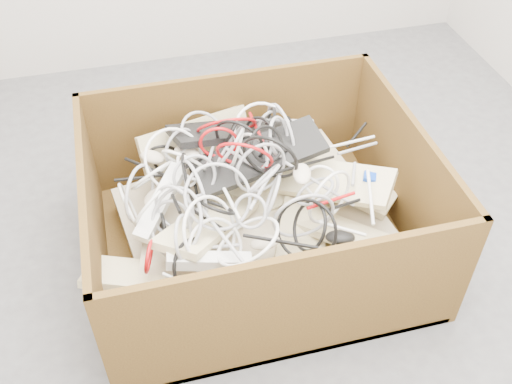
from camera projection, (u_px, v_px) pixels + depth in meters
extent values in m
plane|color=#48494B|center=(286.00, 234.00, 2.45)|extent=(3.00, 3.00, 0.00)
cube|color=#3B260E|center=(257.00, 248.00, 2.37)|extent=(1.20, 1.00, 0.03)
cube|color=#3B260E|center=(229.00, 126.00, 2.55)|extent=(1.20, 0.03, 0.52)
cube|color=#3B260E|center=(296.00, 310.00, 1.86)|extent=(1.20, 0.02, 0.52)
cube|color=#3B260E|center=(405.00, 177.00, 2.31)|extent=(0.03, 0.95, 0.52)
cube|color=#3B260E|center=(95.00, 233.00, 2.10)|extent=(0.02, 0.95, 0.52)
cube|color=tan|center=(256.00, 232.00, 2.34)|extent=(1.06, 0.91, 0.19)
cube|color=tan|center=(235.00, 236.00, 2.22)|extent=(0.76, 0.68, 0.21)
cube|color=beige|center=(221.00, 211.00, 2.28)|extent=(0.51, 0.25, 0.13)
cube|color=beige|center=(336.00, 180.00, 2.41)|extent=(0.46, 0.47, 0.11)
cube|color=beige|center=(300.00, 252.00, 2.10)|extent=(0.35, 0.52, 0.07)
cube|color=beige|center=(159.00, 278.00, 1.97)|extent=(0.51, 0.33, 0.10)
cube|color=beige|center=(365.00, 241.00, 2.10)|extent=(0.43, 0.48, 0.16)
cube|color=beige|center=(197.00, 141.00, 2.39)|extent=(0.48, 0.27, 0.21)
cube|color=beige|center=(208.00, 223.00, 2.07)|extent=(0.43, 0.47, 0.21)
cube|color=beige|center=(328.00, 180.00, 2.24)|extent=(0.48, 0.44, 0.16)
cube|color=black|center=(233.00, 131.00, 2.30)|extent=(0.51, 0.26, 0.16)
cube|color=black|center=(260.00, 156.00, 2.18)|extent=(0.51, 0.24, 0.13)
ellipsoid|color=beige|center=(154.00, 198.00, 2.15)|extent=(0.11, 0.12, 0.04)
ellipsoid|color=beige|center=(294.00, 132.00, 2.35)|extent=(0.10, 0.12, 0.04)
ellipsoid|color=beige|center=(265.00, 242.00, 1.99)|extent=(0.11, 0.07, 0.04)
ellipsoid|color=beige|center=(302.00, 174.00, 2.02)|extent=(0.09, 0.12, 0.04)
ellipsoid|color=beige|center=(187.00, 152.00, 2.19)|extent=(0.12, 0.12, 0.04)
ellipsoid|color=black|center=(340.00, 237.00, 2.07)|extent=(0.12, 0.09, 0.04)
ellipsoid|color=beige|center=(152.00, 157.00, 2.25)|extent=(0.12, 0.12, 0.04)
cube|color=silver|center=(161.00, 202.00, 2.07)|extent=(0.22, 0.29, 0.13)
cube|color=silver|center=(209.00, 261.00, 1.89)|extent=(0.28, 0.09, 0.09)
cube|color=#0B35AF|center=(370.00, 177.00, 2.17)|extent=(0.06, 0.06, 0.03)
torus|color=black|center=(240.00, 141.00, 2.14)|extent=(0.21, 0.15, 0.23)
torus|color=#98989D|center=(304.00, 216.00, 2.00)|extent=(0.25, 0.04, 0.25)
torus|color=silver|center=(153.00, 204.00, 2.06)|extent=(0.21, 0.19, 0.25)
torus|color=#A80C0F|center=(149.00, 257.00, 1.89)|extent=(0.06, 0.15, 0.16)
torus|color=#98989D|center=(273.00, 126.00, 2.31)|extent=(0.19, 0.06, 0.19)
torus|color=black|center=(190.00, 180.00, 2.10)|extent=(0.07, 0.28, 0.27)
torus|color=silver|center=(251.00, 153.00, 2.15)|extent=(0.15, 0.17, 0.21)
torus|color=black|center=(161.00, 156.00, 2.32)|extent=(0.14, 0.05, 0.14)
torus|color=#98989D|center=(195.00, 176.00, 2.08)|extent=(0.20, 0.08, 0.20)
torus|color=silver|center=(321.00, 182.00, 2.10)|extent=(0.16, 0.09, 0.17)
torus|color=#A80C0F|center=(226.00, 127.00, 2.25)|extent=(0.31, 0.21, 0.25)
torus|color=silver|center=(237.00, 146.00, 2.14)|extent=(0.09, 0.22, 0.22)
torus|color=silver|center=(330.00, 197.00, 2.06)|extent=(0.24, 0.14, 0.27)
torus|color=#A80C0F|center=(219.00, 143.00, 2.14)|extent=(0.18, 0.04, 0.18)
torus|color=black|center=(306.00, 230.00, 1.98)|extent=(0.23, 0.21, 0.27)
torus|color=#98989D|center=(180.00, 147.00, 2.23)|extent=(0.18, 0.14, 0.22)
torus|color=silver|center=(263.00, 133.00, 2.21)|extent=(0.29, 0.18, 0.24)
torus|color=#98989D|center=(261.00, 168.00, 2.10)|extent=(0.28, 0.08, 0.29)
torus|color=black|center=(163.00, 228.00, 2.04)|extent=(0.03, 0.15, 0.15)
torus|color=#98989D|center=(250.00, 211.00, 1.94)|extent=(0.15, 0.12, 0.13)
torus|color=#98989D|center=(315.00, 191.00, 2.06)|extent=(0.19, 0.20, 0.09)
torus|color=black|center=(309.00, 226.00, 1.99)|extent=(0.12, 0.23, 0.21)
torus|color=silver|center=(215.00, 248.00, 1.92)|extent=(0.24, 0.21, 0.17)
torus|color=black|center=(192.00, 264.00, 1.91)|extent=(0.18, 0.19, 0.24)
torus|color=black|center=(231.00, 132.00, 2.21)|extent=(0.08, 0.15, 0.15)
torus|color=#A80C0F|center=(244.00, 156.00, 2.08)|extent=(0.21, 0.19, 0.22)
torus|color=silver|center=(152.00, 176.00, 2.16)|extent=(0.22, 0.20, 0.16)
torus|color=#98989D|center=(218.00, 196.00, 1.96)|extent=(0.30, 0.24, 0.21)
torus|color=silver|center=(193.00, 164.00, 2.17)|extent=(0.16, 0.18, 0.11)
torus|color=silver|center=(210.00, 231.00, 1.91)|extent=(0.24, 0.28, 0.25)
torus|color=black|center=(267.00, 144.00, 2.07)|extent=(0.15, 0.12, 0.15)
torus|color=#98989D|center=(230.00, 146.00, 2.11)|extent=(0.16, 0.19, 0.21)
torus|color=black|center=(295.00, 129.00, 2.37)|extent=(0.08, 0.13, 0.12)
torus|color=#98989D|center=(184.00, 238.00, 1.89)|extent=(0.10, 0.21, 0.22)
torus|color=#98989D|center=(204.00, 134.00, 2.27)|extent=(0.24, 0.24, 0.15)
torus|color=#98989D|center=(172.00, 218.00, 2.02)|extent=(0.18, 0.09, 0.17)
torus|color=#98989D|center=(176.00, 222.00, 1.95)|extent=(0.20, 0.31, 0.27)
torus|color=black|center=(217.00, 207.00, 1.94)|extent=(0.16, 0.16, 0.10)
torus|color=#98989D|center=(281.00, 135.00, 2.29)|extent=(0.06, 0.35, 0.35)
torus|color=#98989D|center=(195.00, 189.00, 2.02)|extent=(0.08, 0.29, 0.30)
torus|color=silver|center=(184.00, 161.00, 2.15)|extent=(0.16, 0.19, 0.19)
torus|color=#98989D|center=(140.00, 194.00, 2.08)|extent=(0.13, 0.20, 0.22)
torus|color=silver|center=(175.00, 160.00, 2.14)|extent=(0.27, 0.20, 0.26)
torus|color=silver|center=(247.00, 241.00, 1.88)|extent=(0.29, 0.30, 0.13)
torus|color=#98989D|center=(174.00, 208.00, 1.98)|extent=(0.14, 0.19, 0.22)
torus|color=#98989D|center=(265.00, 178.00, 1.97)|extent=(0.14, 0.16, 0.15)
torus|color=silver|center=(130.00, 208.00, 2.10)|extent=(0.08, 0.27, 0.27)
torus|color=black|center=(270.00, 158.00, 2.03)|extent=(0.24, 0.17, 0.28)
torus|color=black|center=(259.00, 137.00, 2.26)|extent=(0.11, 0.19, 0.20)
torus|color=#98989D|center=(279.00, 137.00, 2.15)|extent=(0.15, 0.15, 0.19)
torus|color=black|center=(267.00, 136.00, 2.25)|extent=(0.09, 0.31, 0.31)
torus|color=#98989D|center=(272.00, 197.00, 1.96)|extent=(0.10, 0.20, 0.20)
cylinder|color=silver|center=(371.00, 197.00, 2.07)|extent=(0.06, 0.20, 0.08)
cylinder|color=silver|center=(342.00, 229.00, 1.97)|extent=(0.14, 0.10, 0.02)
cylinder|color=silver|center=(214.00, 135.00, 2.37)|extent=(0.11, 0.09, 0.05)
cylinder|color=silver|center=(183.00, 282.00, 1.85)|extent=(0.12, 0.09, 0.05)
cylinder|color=#98989D|center=(246.00, 161.00, 2.14)|extent=(0.13, 0.13, 0.06)
cylinder|color=#A80C0F|center=(331.00, 200.00, 2.01)|extent=(0.19, 0.06, 0.03)
cylinder|color=#98989D|center=(215.00, 247.00, 1.93)|extent=(0.16, 0.02, 0.04)
cylinder|color=black|center=(206.00, 219.00, 2.01)|extent=(0.11, 0.16, 0.03)
cylinder|color=black|center=(153.00, 161.00, 2.30)|extent=(0.08, 0.21, 0.05)
cylinder|color=black|center=(357.00, 135.00, 2.40)|extent=(0.12, 0.10, 0.05)
cylinder|color=black|center=(344.00, 205.00, 2.05)|extent=(0.13, 0.05, 0.03)
cylinder|color=black|center=(290.00, 139.00, 2.37)|extent=(0.19, 0.06, 0.03)
cylinder|color=#98989D|center=(282.00, 120.00, 2.35)|extent=(0.28, 0.04, 0.09)
cylinder|color=black|center=(290.00, 149.00, 2.18)|extent=(0.15, 0.08, 0.06)
cylinder|color=black|center=(176.00, 204.00, 1.98)|extent=(0.02, 0.13, 0.05)
cylinder|color=#98989D|center=(357.00, 148.00, 2.30)|extent=(0.19, 0.07, 0.04)
cylinder|color=black|center=(197.00, 160.00, 2.16)|extent=(0.12, 0.10, 0.04)
cylinder|color=#98989D|center=(214.00, 142.00, 2.22)|extent=(0.11, 0.26, 0.03)
cylinder|color=#A80C0F|center=(256.00, 127.00, 2.26)|extent=(0.02, 0.25, 0.06)
cylinder|color=black|center=(280.00, 242.00, 1.89)|extent=(0.22, 0.13, 0.02)
cylinder|color=#98989D|center=(222.00, 235.00, 1.90)|extent=(0.11, 0.26, 0.06)
cylinder|color=silver|center=(232.00, 204.00, 1.97)|extent=(0.03, 0.16, 0.01)
cylinder|color=black|center=(189.00, 178.00, 2.17)|extent=(0.18, 0.07, 0.05)
cylinder|color=silver|center=(285.00, 151.00, 2.23)|extent=(0.09, 0.15, 0.04)
cylinder|color=black|center=(140.00, 178.00, 2.20)|extent=(0.19, 0.04, 0.02)
cylinder|color=silver|center=(295.00, 134.00, 2.39)|extent=(0.16, 0.19, 0.05)
cylinder|color=silver|center=(345.00, 144.00, 2.35)|extent=(0.25, 0.02, 0.04)
cylinder|color=#98989D|center=(271.00, 149.00, 2.17)|extent=(0.12, 0.26, 0.09)
cylinder|color=black|center=(304.00, 165.00, 2.15)|extent=(0.27, 0.11, 0.07)
cylinder|color=#98989D|center=(319.00, 183.00, 2.11)|extent=(0.20, 0.22, 0.08)
cylinder|color=black|center=(148.00, 168.00, 2.17)|extent=(0.16, 0.19, 0.04)
cylinder|color=#98989D|center=(262.00, 189.00, 1.97)|extent=(0.13, 0.14, 0.04)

